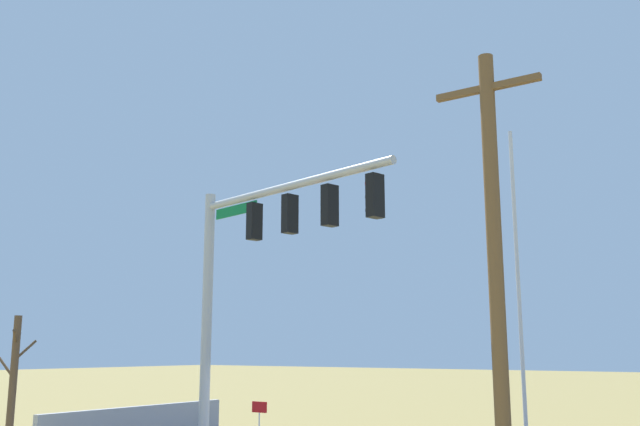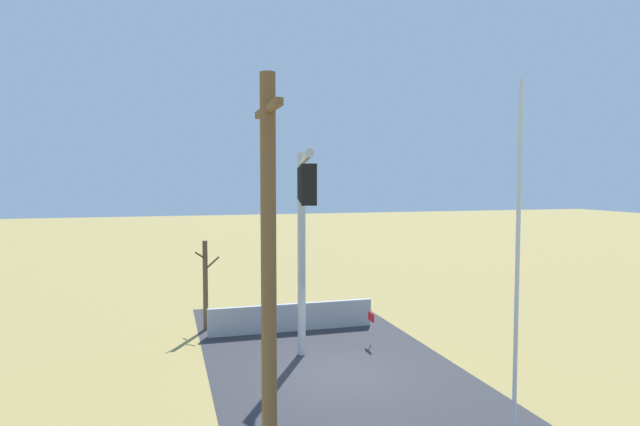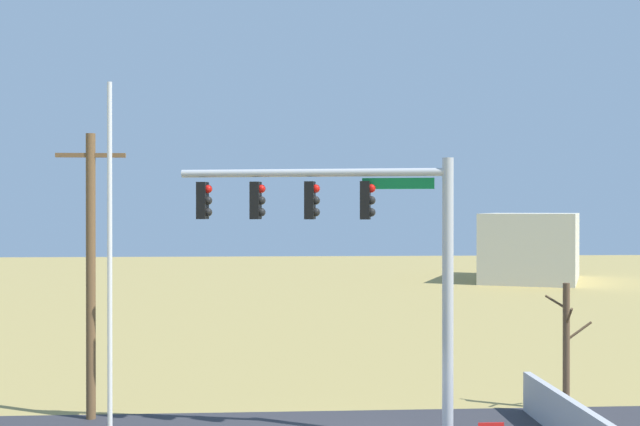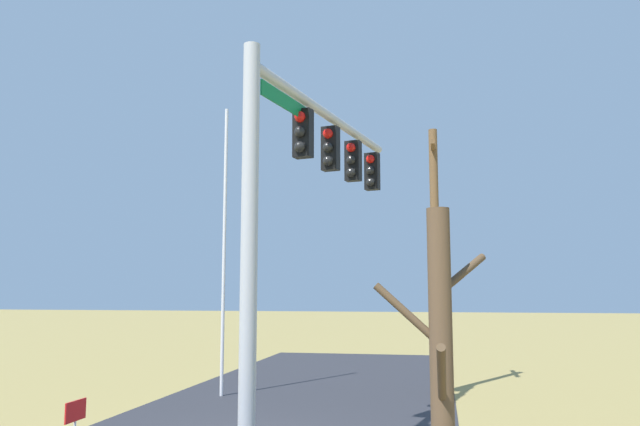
# 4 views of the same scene
# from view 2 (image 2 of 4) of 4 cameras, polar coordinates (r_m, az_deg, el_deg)

# --- Properties ---
(ground_plane) EXTENTS (160.00, 160.00, 0.00)m
(ground_plane) POSITION_cam_2_polar(r_m,az_deg,el_deg) (17.85, 2.02, -16.58)
(ground_plane) COLOR #9E894C
(sidewalk_corner) EXTENTS (6.00, 6.00, 0.01)m
(sidewalk_corner) POSITION_cam_2_polar(r_m,az_deg,el_deg) (20.62, -2.63, -13.78)
(sidewalk_corner) COLOR #B7B5AD
(sidewalk_corner) RESTS_ON ground_plane
(retaining_fence) EXTENTS (0.20, 6.75, 1.12)m
(retaining_fence) POSITION_cam_2_polar(r_m,az_deg,el_deg) (22.39, -2.95, -10.90)
(retaining_fence) COLOR #A8A8AD
(retaining_fence) RESTS_ON ground_plane
(signal_mast) EXTENTS (6.83, 1.71, 7.07)m
(signal_mast) POSITION_cam_2_polar(r_m,az_deg,el_deg) (16.57, -1.75, -0.02)
(signal_mast) COLOR #B2B5BA
(signal_mast) RESTS_ON ground_plane
(flagpole) EXTENTS (0.10, 0.10, 8.37)m
(flagpole) POSITION_cam_2_polar(r_m,az_deg,el_deg) (13.18, 20.03, -5.16)
(flagpole) COLOR silver
(flagpole) RESTS_ON ground_plane
(utility_pole) EXTENTS (1.90, 0.26, 7.88)m
(utility_pole) POSITION_cam_2_polar(r_m,az_deg,el_deg) (9.22, -5.40, -9.17)
(utility_pole) COLOR brown
(utility_pole) RESTS_ON ground_plane
(bare_tree) EXTENTS (1.27, 1.02, 3.67)m
(bare_tree) POSITION_cam_2_polar(r_m,az_deg,el_deg) (22.74, -11.95, -7.31)
(bare_tree) COLOR brown
(bare_tree) RESTS_ON ground_plane
(open_sign) EXTENTS (0.56, 0.04, 1.22)m
(open_sign) POSITION_cam_2_polar(r_m,az_deg,el_deg) (20.55, 5.39, -11.23)
(open_sign) COLOR silver
(open_sign) RESTS_ON ground_plane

